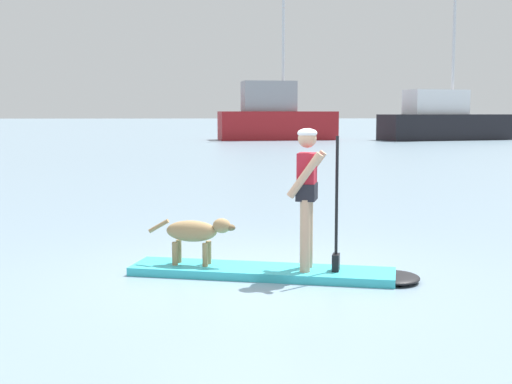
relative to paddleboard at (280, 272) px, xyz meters
name	(u,v)px	position (x,y,z in m)	size (l,w,h in m)	color
ground_plane	(262,276)	(-0.22, 0.06, -0.05)	(400.00, 400.00, 0.00)	gray
paddleboard	(280,272)	(0.00, 0.00, 0.00)	(3.50, 1.57, 0.10)	#33B2BF
person_paddler	(308,188)	(0.32, -0.09, 1.02)	(0.66, 0.56, 1.67)	tan
dog	(196,233)	(-1.01, 0.28, 0.45)	(1.08, 0.40, 0.58)	#997A51
moored_boat_starboard	(275,117)	(3.86, 41.47, 1.52)	(8.35, 3.61, 12.76)	maroon
moored_boat_far_port	(443,121)	(15.47, 40.33, 1.30)	(9.60, 4.96, 12.37)	black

